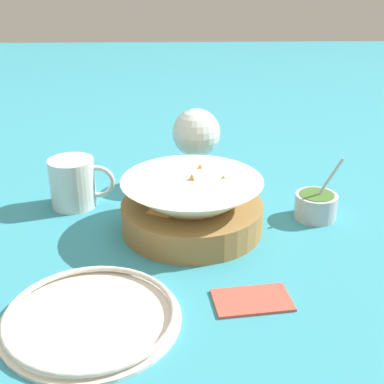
% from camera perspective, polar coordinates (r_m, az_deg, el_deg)
% --- Properties ---
extents(ground_plane, '(4.00, 4.00, 0.00)m').
position_cam_1_polar(ground_plane, '(0.91, 2.27, -3.92)').
color(ground_plane, teal).
extents(food_basket, '(0.24, 0.24, 0.10)m').
position_cam_1_polar(food_basket, '(0.89, -0.01, -1.56)').
color(food_basket, olive).
rests_on(food_basket, ground_plane).
extents(sauce_cup, '(0.08, 0.07, 0.11)m').
position_cam_1_polar(sauce_cup, '(0.96, 13.08, -1.33)').
color(sauce_cup, '#B7B7BC').
rests_on(sauce_cup, ground_plane).
extents(wine_glass, '(0.09, 0.09, 0.15)m').
position_cam_1_polar(wine_glass, '(1.05, 0.46, 6.12)').
color(wine_glass, silver).
rests_on(wine_glass, ground_plane).
extents(beer_mug, '(0.12, 0.08, 0.09)m').
position_cam_1_polar(beer_mug, '(1.00, -12.51, 0.80)').
color(beer_mug, silver).
rests_on(beer_mug, ground_plane).
extents(side_plate, '(0.23, 0.23, 0.01)m').
position_cam_1_polar(side_plate, '(0.71, -10.75, -12.91)').
color(side_plate, silver).
rests_on(side_plate, ground_plane).
extents(napkin, '(0.11, 0.07, 0.01)m').
position_cam_1_polar(napkin, '(0.73, 6.44, -11.27)').
color(napkin, '#DB4C3D').
rests_on(napkin, ground_plane).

